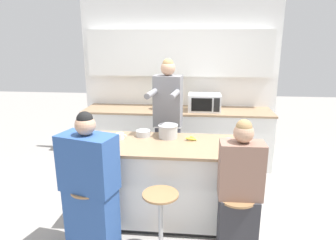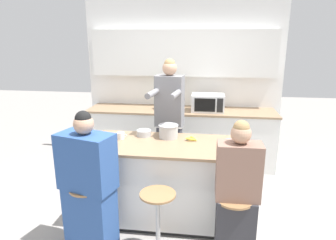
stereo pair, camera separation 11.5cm
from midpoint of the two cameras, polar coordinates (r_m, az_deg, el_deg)
name	(u,v)px [view 2 (the right image)]	position (r m, az deg, el deg)	size (l,w,h in m)	color
ground_plane	(167,217)	(3.75, 0.75, -17.99)	(16.00, 16.00, 0.00)	gray
wall_back	(183,70)	(5.13, 3.50, 9.50)	(3.30, 0.22, 2.70)	white
back_counter	(180,136)	(5.04, 3.03, -3.14)	(3.07, 0.67, 0.93)	white
kitchen_island	(167,181)	(3.52, 0.78, -11.58)	(1.75, 0.80, 0.93)	black
bar_stool_leftmost	(89,217)	(3.22, -13.75, -17.47)	(0.38, 0.38, 0.67)	#997047
bar_stool_center	(158,224)	(3.04, -0.77, -19.20)	(0.38, 0.38, 0.67)	#997047
bar_stool_rightmost	(232,230)	(3.03, 13.30, -19.67)	(0.38, 0.38, 0.67)	#997047
person_cooking	(169,128)	(3.96, 1.10, -1.51)	(0.42, 0.63, 1.82)	#383842
person_wrapped_blanket	(88,188)	(3.04, -13.85, -12.39)	(0.58, 0.42, 1.43)	#2D5193
person_seated_near	(236,201)	(2.89, 14.05, -14.73)	(0.39, 0.27, 1.40)	#333338
cooking_pot	(168,131)	(3.51, 1.03, -2.16)	(0.32, 0.23, 0.16)	#B7BABC
fruit_bowl	(144,133)	(3.59, -3.71, -2.49)	(0.17, 0.17, 0.07)	#B7BABC
coffee_cup_near	(229,144)	(3.28, 12.46, -4.40)	(0.12, 0.09, 0.09)	#4C7099
coffee_cup_far	(121,136)	(3.51, -8.05, -2.98)	(0.12, 0.09, 0.08)	white
banana_bunch	(191,139)	(3.44, 5.35, -3.56)	(0.15, 0.11, 0.05)	yellow
microwave	(208,103)	(4.83, 8.28, 3.27)	(0.51, 0.36, 0.27)	white
potted_plant	(162,101)	(4.92, -0.50, 3.62)	(0.19, 0.19, 0.26)	beige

